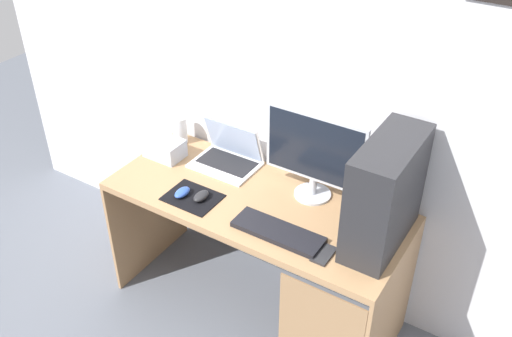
{
  "coord_description": "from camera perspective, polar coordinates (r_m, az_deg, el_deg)",
  "views": [
    {
      "loc": [
        1.16,
        -1.84,
        2.39
      ],
      "look_at": [
        0.0,
        0.0,
        0.92
      ],
      "focal_mm": 39.92,
      "sensor_mm": 36.0,
      "label": 1
    }
  ],
  "objects": [
    {
      "name": "mouse_right",
      "position": [
        2.77,
        -7.4,
        -2.39
      ],
      "size": [
        0.06,
        0.1,
        0.03
      ],
      "primitive_type": "ellipsoid",
      "color": "#2D51B2",
      "rests_on": "mousepad"
    },
    {
      "name": "speaker",
      "position": [
        3.16,
        -7.62,
        3.86
      ],
      "size": [
        0.08,
        0.08,
        0.16
      ],
      "primitive_type": "cylinder",
      "color": "white",
      "rests_on": "desk"
    },
    {
      "name": "cell_phone",
      "position": [
        2.45,
        6.8,
        -8.53
      ],
      "size": [
        0.07,
        0.13,
        0.01
      ],
      "primitive_type": "cube",
      "color": "#232326",
      "rests_on": "desk"
    },
    {
      "name": "keyboard",
      "position": [
        2.53,
        2.22,
        -6.37
      ],
      "size": [
        0.42,
        0.14,
        0.02
      ],
      "primitive_type": "cube",
      "color": "black",
      "rests_on": "desk"
    },
    {
      "name": "laptop",
      "position": [
        2.97,
        -2.82,
        1.3
      ],
      "size": [
        0.34,
        0.24,
        0.24
      ],
      "color": "white",
      "rests_on": "desk"
    },
    {
      "name": "ground_plane",
      "position": [
        3.24,
        -0.0,
        -13.57
      ],
      "size": [
        8.0,
        8.0,
        0.0
      ],
      "primitive_type": "plane",
      "color": "slate"
    },
    {
      "name": "monitor",
      "position": [
        2.64,
        5.88,
        1.43
      ],
      "size": [
        0.5,
        0.18,
        0.44
      ],
      "color": "#B7BCC6",
      "rests_on": "desk"
    },
    {
      "name": "pc_tower",
      "position": [
        2.42,
        12.86,
        -2.46
      ],
      "size": [
        0.19,
        0.47,
        0.49
      ],
      "primitive_type": "cube",
      "color": "#232326",
      "rests_on": "desk"
    },
    {
      "name": "mousepad",
      "position": [
        2.76,
        -6.37,
        -2.89
      ],
      "size": [
        0.26,
        0.2,
        0.0
      ],
      "primitive_type": "cube",
      "color": "black",
      "rests_on": "desk"
    },
    {
      "name": "mouse_left",
      "position": [
        2.73,
        -5.52,
        -2.77
      ],
      "size": [
        0.06,
        0.1,
        0.03
      ],
      "primitive_type": "ellipsoid",
      "color": "#232326",
      "rests_on": "mousepad"
    },
    {
      "name": "desk",
      "position": [
        2.81,
        0.21,
        -5.74
      ],
      "size": [
        1.47,
        0.61,
        0.74
      ],
      "color": "#A37A51",
      "rests_on": "ground_plane"
    },
    {
      "name": "projector",
      "position": [
        3.06,
        -9.15,
        2.01
      ],
      "size": [
        0.2,
        0.14,
        0.1
      ],
      "primitive_type": "cube",
      "color": "#B7BCC6",
      "rests_on": "desk"
    },
    {
      "name": "wall_back",
      "position": [
        2.71,
        4.03,
        10.26
      ],
      "size": [
        4.0,
        0.05,
        2.6
      ],
      "color": "silver",
      "rests_on": "ground_plane"
    }
  ]
}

